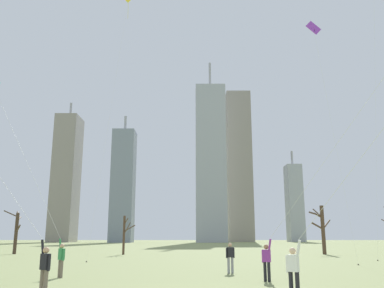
# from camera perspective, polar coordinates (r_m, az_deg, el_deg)

# --- Properties ---
(kite_flyer_far_back_teal) EXTENTS (6.72, 4.48, 11.70)m
(kite_flyer_far_back_teal) POSITION_cam_1_polar(r_m,az_deg,el_deg) (23.15, -19.98, -8.57)
(kite_flyer_far_back_teal) COLOR #726656
(kite_flyer_far_back_teal) RESTS_ON ground
(kite_flyer_midfield_left_orange) EXTENTS (5.55, 5.23, 9.94)m
(kite_flyer_midfield_left_orange) POSITION_cam_1_polar(r_m,az_deg,el_deg) (18.76, 13.82, -10.78)
(kite_flyer_midfield_left_orange) COLOR black
(kite_flyer_midfield_left_orange) RESTS_ON ground
(kite_flyer_foreground_left_pink) EXTENTS (11.33, 5.50, 13.47)m
(kite_flyer_foreground_left_pink) POSITION_cam_1_polar(r_m,az_deg,el_deg) (17.36, -24.63, -7.18)
(kite_flyer_foreground_left_pink) COLOR #726656
(kite_flyer_foreground_left_pink) RESTS_ON ground
(kite_flyer_foreground_right_white) EXTENTS (7.24, 9.19, 12.92)m
(kite_flyer_foreground_right_white) POSITION_cam_1_polar(r_m,az_deg,el_deg) (13.20, 20.69, -7.41)
(kite_flyer_foreground_right_white) COLOR black
(kite_flyer_foreground_right_white) RESTS_ON ground
(bystander_strolling_midfield) EXTENTS (0.49, 0.29, 1.62)m
(bystander_strolling_midfield) POSITION_cam_1_polar(r_m,az_deg,el_deg) (23.34, 5.62, -15.35)
(bystander_strolling_midfield) COLOR gray
(bystander_strolling_midfield) RESTS_ON ground
(distant_kite_low_near_trees_purple) EXTENTS (3.10, 1.63, 18.09)m
(distant_kite_low_near_trees_purple) POSITION_cam_1_polar(r_m,az_deg,el_deg) (33.14, 17.15, 13.65)
(distant_kite_low_near_trees_purple) COLOR purple
(distant_kite_low_near_trees_purple) RESTS_ON ground
(distant_kite_drifting_right_yellow) EXTENTS (3.08, 0.87, 24.23)m
(distant_kite_drifting_right_yellow) POSITION_cam_1_polar(r_m,az_deg,el_deg) (39.54, -8.97, 17.64)
(distant_kite_drifting_right_yellow) COLOR yellow
(distant_kite_drifting_right_yellow) RESTS_ON ground
(bare_tree_center) EXTENTS (2.31, 2.68, 4.92)m
(bare_tree_center) POSITION_cam_1_polar(r_m,az_deg,el_deg) (51.78, -23.12, -11.01)
(bare_tree_center) COLOR #423326
(bare_tree_center) RESTS_ON ground
(bare_tree_far_right_edge) EXTENTS (1.41, 1.27, 4.21)m
(bare_tree_far_right_edge) POSITION_cam_1_polar(r_m,az_deg,el_deg) (46.79, -9.18, -12.28)
(bare_tree_far_right_edge) COLOR #4C3828
(bare_tree_far_right_edge) RESTS_ON ground
(bare_tree_rightmost) EXTENTS (2.83, 1.60, 5.39)m
(bare_tree_rightmost) POSITION_cam_1_polar(r_m,az_deg,el_deg) (49.31, 17.99, -11.07)
(bare_tree_rightmost) COLOR #4C3828
(bare_tree_rightmost) RESTS_ON ground
(skyline_wide_slab) EXTENTS (9.95, 7.57, 61.37)m
(skyline_wide_slab) POSITION_cam_1_polar(r_m,az_deg,el_deg) (135.73, 2.87, -2.47)
(skyline_wide_slab) COLOR #9EA3AD
(skyline_wide_slab) RESTS_ON ground
(skyline_slender_spire) EXTENTS (7.57, 10.65, 48.82)m
(skyline_slender_spire) POSITION_cam_1_polar(r_m,az_deg,el_deg) (147.97, -16.96, -4.53)
(skyline_slender_spire) COLOR gray
(skyline_slender_spire) RESTS_ON ground
(skyline_mid_tower_right) EXTENTS (5.38, 7.40, 33.46)m
(skyline_mid_tower_right) POSITION_cam_1_polar(r_m,az_deg,el_deg) (156.43, 14.36, -7.94)
(skyline_mid_tower_right) COLOR #9EA3AD
(skyline_mid_tower_right) RESTS_ON ground
(skyline_tall_tower) EXTENTS (7.09, 7.64, 41.17)m
(skyline_tall_tower) POSITION_cam_1_polar(r_m,az_deg,el_deg) (133.89, -9.38, -5.71)
(skyline_tall_tower) COLOR gray
(skyline_tall_tower) RESTS_ON ground
(skyline_short_annex) EXTENTS (9.00, 7.89, 55.69)m
(skyline_short_annex) POSITION_cam_1_polar(r_m,az_deg,el_deg) (152.90, 6.84, -2.92)
(skyline_short_annex) COLOR gray
(skyline_short_annex) RESTS_ON ground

